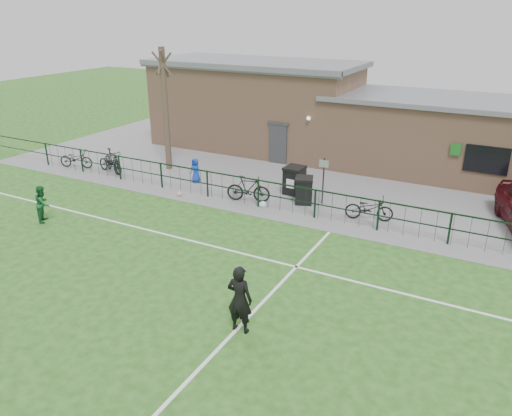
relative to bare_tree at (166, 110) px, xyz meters
The scene contains 20 objects.
ground 13.54m from the bare_tree, 52.70° to the right, with size 90.00×90.00×0.00m, color #215117.
paving_strip 9.05m from the bare_tree, 20.56° to the left, with size 34.00×13.00×0.02m, color slate.
pitch_line_touch 8.96m from the bare_tree, 18.65° to the right, with size 28.00×0.10×0.01m, color white.
pitch_line_mid 10.73m from the bare_tree, 39.09° to the right, with size 28.00×0.10×0.01m, color white.
pitch_line_perp 14.81m from the bare_tree, 46.40° to the right, with size 0.10×16.00×0.01m, color white.
perimeter_fence 8.72m from the bare_tree, 17.35° to the right, with size 28.00×0.10×1.20m, color black.
bare_tree is the anchor object (origin of this frame).
wheelie_bin_left 8.45m from the bare_tree, ahead, with size 0.69×0.78×1.04m, color black.
wheelie_bin_right 7.56m from the bare_tree, ahead, with size 0.76×0.86×1.14m, color black.
sign_post 8.99m from the bare_tree, ahead, with size 0.06×0.06×2.00m, color black.
bicycle_a 5.41m from the bare_tree, 153.70° to the right, with size 0.63×1.81×0.95m, color black.
bicycle_b 3.66m from the bare_tree, 140.14° to the right, with size 0.54×1.92×1.15m, color black.
bicycle_c 3.81m from the bare_tree, 138.50° to the right, with size 0.65×1.86×0.98m, color black.
bicycle_d 6.69m from the bare_tree, 20.38° to the right, with size 0.53×1.87×1.13m, color black.
bicycle_e 11.35m from the bare_tree, ahead, with size 0.64×1.83×0.96m, color black.
spectator_child 3.60m from the bare_tree, 25.03° to the right, with size 0.57×0.37×1.16m, color #133AB7.
goalkeeper_kick 14.48m from the bare_tree, 45.38° to the right, with size 1.48×3.56×2.27m.
outfield_player 8.02m from the bare_tree, 90.92° to the right, with size 0.69×0.54×1.42m, color #18562A.
ball_ground 5.08m from the bare_tree, 46.62° to the right, with size 0.22×0.22×0.22m, color silver.
clubhouse 9.34m from the bare_tree, 40.12° to the left, with size 24.25×5.40×4.96m.
Camera 1 is at (7.51, -9.01, 7.71)m, focal length 35.00 mm.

